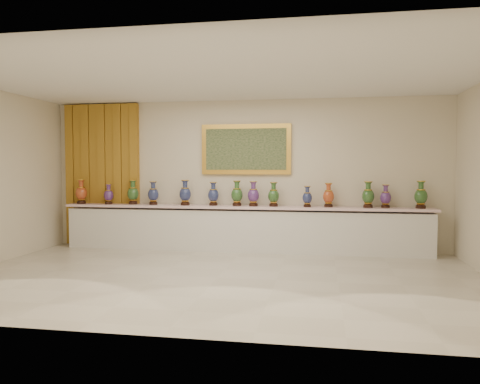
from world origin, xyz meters
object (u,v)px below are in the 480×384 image
object	(u,v)px
vase_2	(133,193)
vase_1	(109,195)
counter	(242,229)
vase_0	(81,193)

from	to	relation	value
vase_2	vase_1	bearing A→B (deg)	-173.08
counter	vase_0	size ratio (longest dim) A/B	14.41
vase_0	vase_2	bearing A→B (deg)	3.03
counter	vase_2	size ratio (longest dim) A/B	14.67
vase_0	vase_2	size ratio (longest dim) A/B	1.02
counter	vase_2	bearing A→B (deg)	179.49
vase_0	vase_1	world-z (taller)	vase_0
vase_0	counter	bearing A→B (deg)	0.65
vase_1	vase_0	bearing A→B (deg)	179.79
counter	vase_0	world-z (taller)	vase_0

